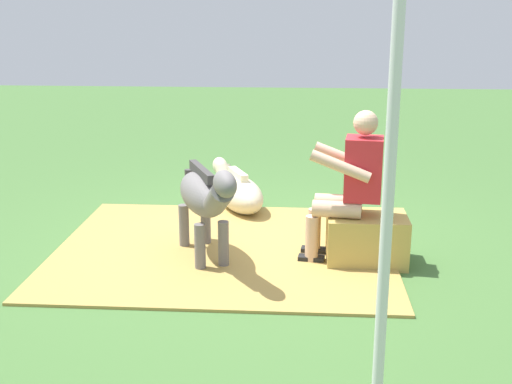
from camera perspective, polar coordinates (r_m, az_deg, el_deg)
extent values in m
plane|color=#426B33|center=(5.91, -0.23, -4.81)|extent=(24.00, 24.00, 0.00)
cube|color=#AD8C47|center=(5.84, -2.79, -4.96)|extent=(2.95, 2.47, 0.02)
cube|color=tan|center=(5.59, 9.61, -4.05)|extent=(0.66, 0.47, 0.41)
cylinder|color=#D8AD8C|center=(5.41, 7.07, -1.52)|extent=(0.41, 0.19, 0.14)
cylinder|color=#D8AD8C|center=(5.51, 4.89, -4.16)|extent=(0.11, 0.11, 0.41)
cube|color=black|center=(5.57, 4.85, -5.87)|extent=(0.23, 0.13, 0.06)
cylinder|color=#D8AD8C|center=(5.60, 7.21, -0.92)|extent=(0.41, 0.19, 0.14)
cylinder|color=#D8AD8C|center=(5.70, 5.11, -3.48)|extent=(0.11, 0.11, 0.41)
cube|color=black|center=(5.76, 5.07, -5.14)|extent=(0.23, 0.13, 0.06)
cube|color=red|center=(5.41, 9.38, 2.02)|extent=(0.33, 0.31, 0.52)
cylinder|color=#D8AD8C|center=(5.25, 7.38, 2.24)|extent=(0.51, 0.15, 0.26)
cylinder|color=#D8AD8C|center=(5.56, 7.60, 3.00)|extent=(0.51, 0.15, 0.26)
sphere|color=#D8AD8C|center=(5.33, 9.56, 5.99)|extent=(0.20, 0.20, 0.20)
ellipsoid|color=slate|center=(5.52, -4.74, -0.15)|extent=(0.63, 0.90, 0.34)
cylinder|color=slate|center=(5.40, -2.86, -4.61)|extent=(0.09, 0.09, 0.40)
cylinder|color=slate|center=(5.35, -4.91, -4.85)|extent=(0.09, 0.09, 0.40)
cylinder|color=slate|center=(5.91, -4.42, -2.81)|extent=(0.09, 0.09, 0.40)
cylinder|color=slate|center=(5.87, -6.30, -3.01)|extent=(0.09, 0.09, 0.40)
cylinder|color=slate|center=(5.03, -3.30, -0.55)|extent=(0.31, 0.41, 0.33)
ellipsoid|color=slate|center=(4.82, -2.73, 0.71)|extent=(0.27, 0.36, 0.20)
cube|color=#3A3838|center=(5.47, -4.78, 1.76)|extent=(0.29, 0.57, 0.08)
cylinder|color=#3A3838|center=(5.97, -5.88, 0.57)|extent=(0.07, 0.07, 0.30)
ellipsoid|color=beige|center=(6.89, -1.36, -0.22)|extent=(0.72, 0.97, 0.36)
cube|color=beige|center=(7.42, -2.67, -0.09)|extent=(0.33, 0.35, 0.10)
cylinder|color=beige|center=(7.38, -2.74, 1.36)|extent=(0.28, 0.33, 0.30)
ellipsoid|color=beige|center=(7.53, -3.15, 2.28)|extent=(0.27, 0.34, 0.20)
cube|color=#F2EDC5|center=(6.91, -1.58, 1.55)|extent=(0.25, 0.44, 0.08)
cylinder|color=silver|center=(3.24, 11.43, -1.05)|extent=(0.06, 0.06, 2.33)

